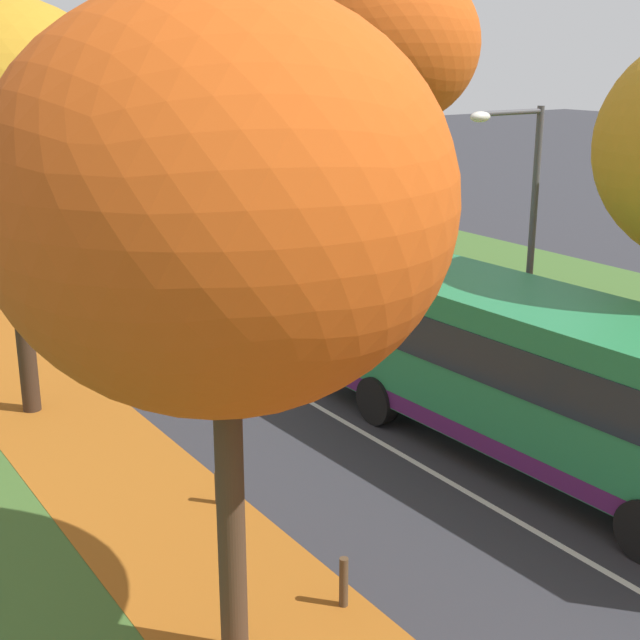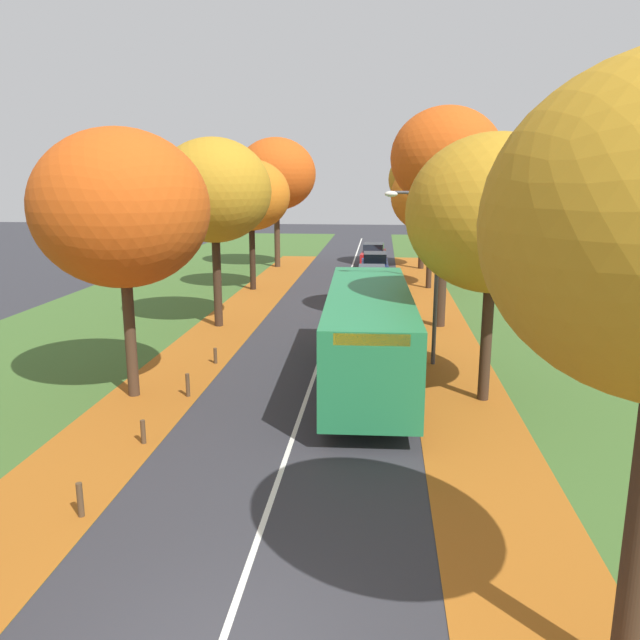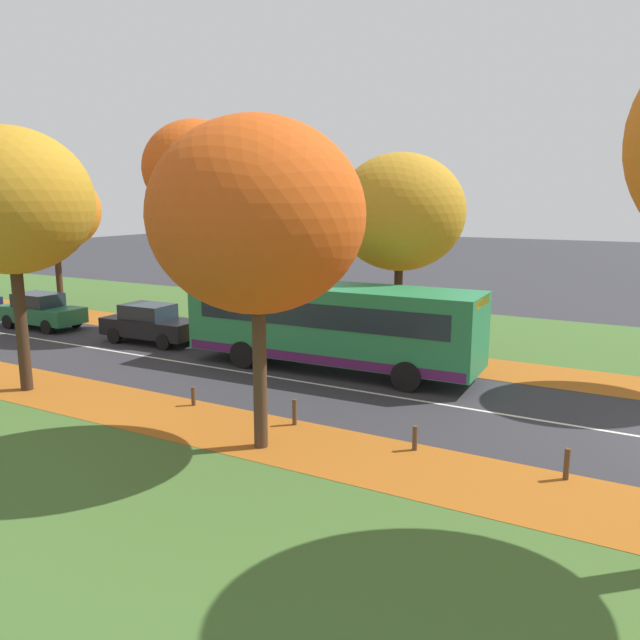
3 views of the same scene
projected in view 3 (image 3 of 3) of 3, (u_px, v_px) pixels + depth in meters
name	position (u px, v px, depth m)	size (l,w,h in m)	color
leaf_litter_left	(159.00, 413.00, 17.44)	(2.80, 60.00, 0.00)	#9E5619
grass_verge_right	(260.00, 315.00, 32.14)	(12.00, 90.00, 0.01)	#3D6028
leaf_litter_right	(318.00, 346.00, 25.34)	(2.80, 60.00, 0.00)	#9E5619
road_centre_line	(126.00, 353.00, 24.24)	(0.12, 80.00, 0.01)	silver
tree_left_near	(257.00, 216.00, 14.06)	(4.94, 4.94, 7.76)	#422D1E
tree_left_mid	(10.00, 201.00, 18.49)	(4.84, 4.84, 8.03)	#382619
tree_right_near	(400.00, 213.00, 23.30)	(4.87, 4.87, 7.60)	#382619
tree_right_mid	(196.00, 170.00, 26.97)	(4.62, 4.62, 9.26)	#382619
tree_right_far	(54.00, 210.00, 32.10)	(4.70, 4.70, 7.45)	#382619
bollard_third	(567.00, 464.00, 13.27)	(0.12, 0.12, 0.71)	#4C3823
bollard_fourth	(415.00, 438.00, 14.83)	(0.12, 0.12, 0.61)	#4C3823
bollard_fifth	(295.00, 412.00, 16.49)	(0.12, 0.12, 0.71)	#4C3823
bollard_sixth	(193.00, 396.00, 18.05)	(0.12, 0.12, 0.56)	#4C3823
streetlamp_right	(300.00, 256.00, 23.96)	(1.89, 0.28, 6.00)	#47474C
bus	(331.00, 322.00, 21.61)	(2.90, 10.47, 2.98)	#237A47
car_black_lead	(151.00, 323.00, 25.89)	(1.91, 4.26, 1.62)	black
car_green_following	(41.00, 311.00, 28.83)	(1.87, 4.24, 1.62)	#1E6038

